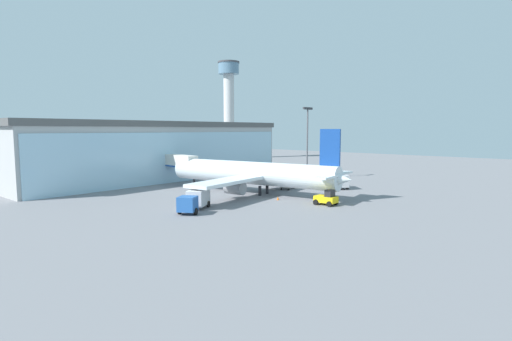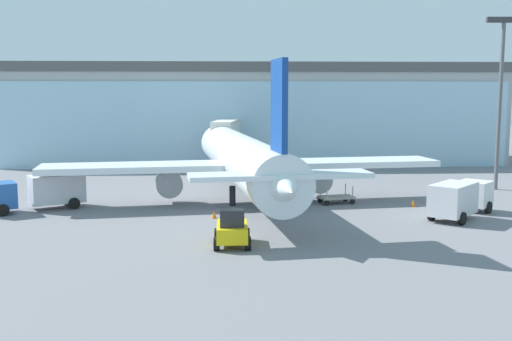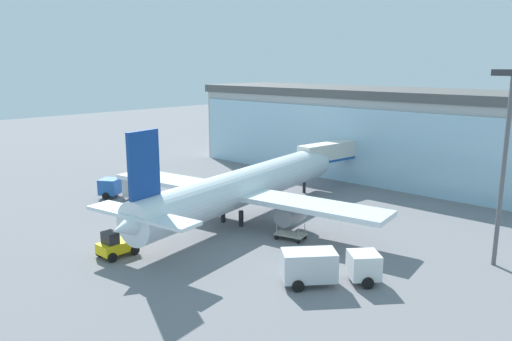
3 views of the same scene
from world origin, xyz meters
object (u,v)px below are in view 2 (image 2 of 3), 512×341
object	(u,v)px
apron_light_mast	(501,86)
pushback_tug	(232,230)
fuel_truck	(460,198)
safety_cone_nose	(214,215)
jet_bridge	(229,131)
safety_cone_wingtip	(413,203)
catering_truck	(39,191)
airplane	(243,160)
baggage_cart	(336,197)

from	to	relation	value
apron_light_mast	pushback_tug	size ratio (longest dim) A/B	4.86
fuel_truck	pushback_tug	distance (m)	18.21
apron_light_mast	safety_cone_nose	world-z (taller)	apron_light_mast
jet_bridge	safety_cone_wingtip	world-z (taller)	jet_bridge
catering_truck	apron_light_mast	bearing A→B (deg)	162.09
airplane	pushback_tug	bearing A→B (deg)	168.45
jet_bridge	pushback_tug	xyz separation A→B (m)	(1.28, -34.69, -3.60)
apron_light_mast	baggage_cart	bearing A→B (deg)	-156.53
catering_truck	fuel_truck	bearing A→B (deg)	142.96
apron_light_mast	fuel_truck	bearing A→B (deg)	-121.87
safety_cone_wingtip	airplane	bearing A→B (deg)	168.29
catering_truck	safety_cone_wingtip	world-z (taller)	catering_truck
fuel_truck	safety_cone_wingtip	world-z (taller)	fuel_truck
airplane	baggage_cart	size ratio (longest dim) A/B	11.35
jet_bridge	catering_truck	world-z (taller)	jet_bridge
baggage_cart	safety_cone_wingtip	world-z (taller)	baggage_cart
jet_bridge	airplane	xyz separation A→B (m)	(1.77, -19.78, -1.10)
apron_light_mast	safety_cone_nose	size ratio (longest dim) A/B	28.77
jet_bridge	safety_cone_wingtip	distance (m)	27.67
jet_bridge	baggage_cart	distance (m)	23.47
jet_bridge	apron_light_mast	distance (m)	29.54
jet_bridge	baggage_cart	world-z (taller)	jet_bridge
jet_bridge	airplane	size ratio (longest dim) A/B	0.38
jet_bridge	fuel_truck	bearing A→B (deg)	-140.58
pushback_tug	safety_cone_nose	xyz separation A→B (m)	(-1.52, 7.88, -0.70)
apron_light_mast	airplane	size ratio (longest dim) A/B	0.45
airplane	pushback_tug	world-z (taller)	airplane
catering_truck	baggage_cart	world-z (taller)	catering_truck
catering_truck	safety_cone_nose	xyz separation A→B (m)	(13.72, -3.32, -1.19)
catering_truck	safety_cone_wingtip	size ratio (longest dim) A/B	13.42
baggage_cart	jet_bridge	bearing A→B (deg)	-80.54
catering_truck	safety_cone_nose	world-z (taller)	catering_truck
catering_truck	baggage_cart	xyz separation A→B (m)	(23.41, 2.39, -0.97)
jet_bridge	fuel_truck	distance (m)	32.16
catering_truck	safety_cone_nose	distance (m)	14.17
catering_truck	pushback_tug	world-z (taller)	catering_truck
airplane	pushback_tug	distance (m)	15.12
jet_bridge	fuel_truck	xyz separation A→B (m)	(17.64, -26.70, -3.11)
airplane	safety_cone_wingtip	size ratio (longest dim) A/B	64.27
fuel_truck	baggage_cart	distance (m)	9.97
jet_bridge	baggage_cart	size ratio (longest dim) A/B	4.27
airplane	apron_light_mast	bearing A→B (deg)	-86.28
catering_truck	fuel_truck	distance (m)	31.77
baggage_cart	pushback_tug	distance (m)	15.86
jet_bridge	catering_truck	xyz separation A→B (m)	(-13.96, -23.48, -3.11)
fuel_truck	safety_cone_nose	world-z (taller)	fuel_truck
safety_cone_nose	airplane	bearing A→B (deg)	74.01
baggage_cart	pushback_tug	xyz separation A→B (m)	(-8.17, -13.59, 0.47)
jet_bridge	safety_cone_wingtip	bearing A→B (deg)	-139.81
safety_cone_nose	fuel_truck	bearing A→B (deg)	0.32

